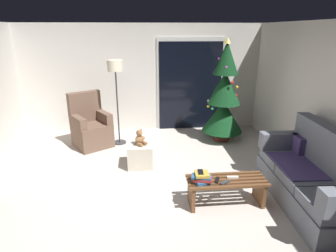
{
  "coord_description": "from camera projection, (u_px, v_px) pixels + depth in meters",
  "views": [
    {
      "loc": [
        -0.01,
        -3.63,
        2.35
      ],
      "look_at": [
        0.4,
        0.7,
        0.85
      ],
      "focal_mm": 29.9,
      "sensor_mm": 36.0,
      "label": 1
    }
  ],
  "objects": [
    {
      "name": "ground_plane",
      "position": [
        146.0,
        196.0,
        4.18
      ],
      "size": [
        7.0,
        7.0,
        0.0
      ],
      "primitive_type": "plane",
      "color": "#BCB2A8"
    },
    {
      "name": "wall_back",
      "position": [
        142.0,
        79.0,
        6.66
      ],
      "size": [
        5.72,
        0.12,
        2.5
      ],
      "primitive_type": "cube",
      "color": "silver",
      "rests_on": "ground"
    },
    {
      "name": "patio_door_frame",
      "position": [
        190.0,
        85.0,
        6.74
      ],
      "size": [
        1.6,
        0.02,
        2.2
      ],
      "primitive_type": "cube",
      "color": "silver",
      "rests_on": "ground"
    },
    {
      "name": "patio_door_glass",
      "position": [
        190.0,
        87.0,
        6.74
      ],
      "size": [
        1.5,
        0.02,
        2.1
      ],
      "primitive_type": "cube",
      "color": "black",
      "rests_on": "ground"
    },
    {
      "name": "couch",
      "position": [
        314.0,
        179.0,
        3.86
      ],
      "size": [
        0.87,
        1.97,
        1.08
      ],
      "color": "slate",
      "rests_on": "ground"
    },
    {
      "name": "coffee_table",
      "position": [
        226.0,
        187.0,
        3.91
      ],
      "size": [
        1.1,
        0.4,
        0.39
      ],
      "color": "brown",
      "rests_on": "ground"
    },
    {
      "name": "remote_black",
      "position": [
        217.0,
        180.0,
        3.82
      ],
      "size": [
        0.1,
        0.16,
        0.02
      ],
      "primitive_type": "cube",
      "rotation": [
        0.0,
        0.0,
        5.91
      ],
      "color": "black",
      "rests_on": "coffee_table"
    },
    {
      "name": "remote_graphite",
      "position": [
        225.0,
        182.0,
        3.76
      ],
      "size": [
        0.16,
        0.11,
        0.02
      ],
      "primitive_type": "cube",
      "rotation": [
        0.0,
        0.0,
        2.08
      ],
      "color": "#333338",
      "rests_on": "coffee_table"
    },
    {
      "name": "remote_white",
      "position": [
        233.0,
        177.0,
        3.9
      ],
      "size": [
        0.16,
        0.06,
        0.02
      ],
      "primitive_type": "cube",
      "rotation": [
        0.0,
        0.0,
        4.64
      ],
      "color": "silver",
      "rests_on": "coffee_table"
    },
    {
      "name": "book_stack",
      "position": [
        202.0,
        178.0,
        3.76
      ],
      "size": [
        0.3,
        0.22,
        0.14
      ],
      "color": "#285684",
      "rests_on": "coffee_table"
    },
    {
      "name": "cell_phone",
      "position": [
        201.0,
        172.0,
        3.75
      ],
      "size": [
        0.09,
        0.15,
        0.01
      ],
      "primitive_type": "cube",
      "rotation": [
        0.0,
        0.0,
        -0.11
      ],
      "color": "black",
      "rests_on": "book_stack"
    },
    {
      "name": "christmas_tree",
      "position": [
        224.0,
        98.0,
        6.0
      ],
      "size": [
        0.88,
        0.88,
        2.21
      ],
      "color": "#4C1E19",
      "rests_on": "ground"
    },
    {
      "name": "armchair",
      "position": [
        91.0,
        127.0,
        5.89
      ],
      "size": [
        0.95,
        0.95,
        1.13
      ],
      "color": "brown",
      "rests_on": "ground"
    },
    {
      "name": "floor_lamp",
      "position": [
        116.0,
        74.0,
        5.65
      ],
      "size": [
        0.32,
        0.32,
        1.78
      ],
      "color": "#2D2D30",
      "rests_on": "ground"
    },
    {
      "name": "ottoman",
      "position": [
        140.0,
        155.0,
        5.04
      ],
      "size": [
        0.44,
        0.44,
        0.42
      ],
      "primitive_type": "cube",
      "color": "beige",
      "rests_on": "ground"
    },
    {
      "name": "teddy_bear_chestnut",
      "position": [
        140.0,
        138.0,
        4.92
      ],
      "size": [
        0.21,
        0.22,
        0.29
      ],
      "color": "brown",
      "rests_on": "ottoman"
    }
  ]
}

